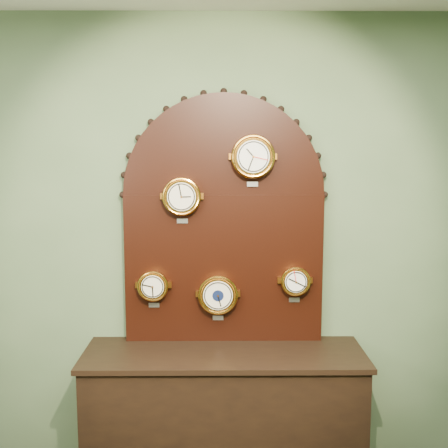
{
  "coord_description": "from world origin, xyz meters",
  "views": [
    {
      "loc": [
        -0.02,
        -0.88,
        2.01
      ],
      "look_at": [
        0.0,
        2.25,
        1.58
      ],
      "focal_mm": 44.74,
      "sensor_mm": 36.0,
      "label": 1
    }
  ],
  "objects_px": {
    "barometer": "(218,294)",
    "tide_clock": "(295,281)",
    "shop_counter": "(224,422)",
    "display_board": "(224,212)",
    "hygrometer": "(153,286)",
    "roman_clock": "(182,196)",
    "arabic_clock": "(253,157)"
  },
  "relations": [
    {
      "from": "display_board",
      "to": "arabic_clock",
      "type": "bearing_deg",
      "value": -21.58
    },
    {
      "from": "barometer",
      "to": "hygrometer",
      "type": "bearing_deg",
      "value": 179.77
    },
    {
      "from": "shop_counter",
      "to": "arabic_clock",
      "type": "distance_m",
      "value": 1.57
    },
    {
      "from": "roman_clock",
      "to": "hygrometer",
      "type": "relative_size",
      "value": 1.17
    },
    {
      "from": "arabic_clock",
      "to": "display_board",
      "type": "bearing_deg",
      "value": 158.42
    },
    {
      "from": "barometer",
      "to": "tide_clock",
      "type": "distance_m",
      "value": 0.47
    },
    {
      "from": "roman_clock",
      "to": "arabic_clock",
      "type": "relative_size",
      "value": 0.91
    },
    {
      "from": "display_board",
      "to": "roman_clock",
      "type": "xyz_separation_m",
      "value": [
        -0.25,
        -0.07,
        0.1
      ]
    },
    {
      "from": "roman_clock",
      "to": "display_board",
      "type": "bearing_deg",
      "value": 15.08
    },
    {
      "from": "hygrometer",
      "to": "tide_clock",
      "type": "bearing_deg",
      "value": 0.01
    },
    {
      "from": "display_board",
      "to": "barometer",
      "type": "relative_size",
      "value": 5.26
    },
    {
      "from": "shop_counter",
      "to": "barometer",
      "type": "relative_size",
      "value": 5.5
    },
    {
      "from": "display_board",
      "to": "barometer",
      "type": "height_order",
      "value": "display_board"
    },
    {
      "from": "roman_clock",
      "to": "tide_clock",
      "type": "bearing_deg",
      "value": 0.11
    },
    {
      "from": "shop_counter",
      "to": "hygrometer",
      "type": "bearing_deg",
      "value": 160.01
    },
    {
      "from": "roman_clock",
      "to": "hygrometer",
      "type": "bearing_deg",
      "value": 179.65
    },
    {
      "from": "barometer",
      "to": "roman_clock",
      "type": "bearing_deg",
      "value": 179.87
    },
    {
      "from": "hygrometer",
      "to": "barometer",
      "type": "distance_m",
      "value": 0.39
    },
    {
      "from": "display_board",
      "to": "tide_clock",
      "type": "relative_size",
      "value": 6.66
    },
    {
      "from": "roman_clock",
      "to": "arabic_clock",
      "type": "distance_m",
      "value": 0.48
    },
    {
      "from": "roman_clock",
      "to": "tide_clock",
      "type": "height_order",
      "value": "roman_clock"
    },
    {
      "from": "hygrometer",
      "to": "barometer",
      "type": "xyz_separation_m",
      "value": [
        0.39,
        -0.0,
        -0.06
      ]
    },
    {
      "from": "shop_counter",
      "to": "display_board",
      "type": "bearing_deg",
      "value": 90.0
    },
    {
      "from": "shop_counter",
      "to": "hygrometer",
      "type": "distance_m",
      "value": 0.91
    },
    {
      "from": "shop_counter",
      "to": "display_board",
      "type": "xyz_separation_m",
      "value": [
        0.0,
        0.22,
        1.23
      ]
    },
    {
      "from": "display_board",
      "to": "barometer",
      "type": "distance_m",
      "value": 0.5
    },
    {
      "from": "shop_counter",
      "to": "tide_clock",
      "type": "relative_size",
      "value": 6.97
    },
    {
      "from": "tide_clock",
      "to": "barometer",
      "type": "bearing_deg",
      "value": -179.78
    },
    {
      "from": "hygrometer",
      "to": "tide_clock",
      "type": "height_order",
      "value": "tide_clock"
    },
    {
      "from": "tide_clock",
      "to": "shop_counter",
      "type": "bearing_deg",
      "value": -160.19
    },
    {
      "from": "arabic_clock",
      "to": "barometer",
      "type": "distance_m",
      "value": 0.85
    },
    {
      "from": "barometer",
      "to": "tide_clock",
      "type": "xyz_separation_m",
      "value": [
        0.46,
        0.0,
        0.08
      ]
    }
  ]
}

